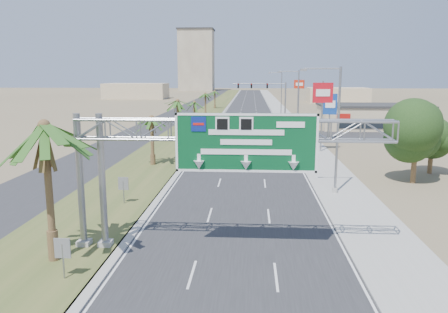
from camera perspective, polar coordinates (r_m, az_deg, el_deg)
road at (r=122.65m, az=3.25°, el=6.24°), size 12.00×300.00×0.02m
sidewalk_right at (r=122.89m, az=7.24°, el=6.20°), size 4.00×300.00×0.10m
median_grass at (r=123.11m, az=-1.44°, el=6.30°), size 7.00×300.00×0.12m
opposing_road at (r=123.92m, az=-4.69°, el=6.27°), size 8.00×300.00×0.02m
sign_gantry at (r=22.53m, az=-1.06°, el=2.13°), size 16.75×1.24×7.50m
palm_near at (r=22.73m, az=-22.44°, el=3.62°), size 5.70×5.70×8.35m
palm_row_b at (r=45.68m, az=-9.43°, el=4.86°), size 3.99×3.99×5.95m
palm_row_c at (r=61.26m, az=-6.10°, el=7.10°), size 3.99×3.99×6.75m
palm_row_d at (r=79.11m, az=-3.89°, el=7.02°), size 3.99×3.99×5.45m
palm_row_e at (r=97.92m, az=-2.45°, el=8.12°), size 3.99×3.99×6.15m
palm_row_f at (r=122.80m, az=-1.22°, el=8.46°), size 3.99×3.99×5.75m
streetlight_near at (r=35.22m, az=14.29°, el=2.65°), size 3.27×0.44×10.00m
streetlight_mid at (r=64.79m, az=9.44°, el=6.35°), size 3.27×0.44×10.00m
streetlight_far at (r=100.61m, az=7.39°, el=7.88°), size 3.27×0.44×10.00m
signal_mast at (r=84.50m, az=6.64°, el=7.49°), size 10.28×0.71×8.00m
store_building at (r=81.45m, az=18.77°, el=4.88°), size 18.00×10.00×4.00m
oak_near at (r=41.14m, az=23.86°, el=2.95°), size 4.50×4.50×6.80m
oak_far at (r=46.01m, az=25.61°, el=2.64°), size 3.50×3.50×5.60m
median_signback_a at (r=21.69m, az=-20.34°, el=-11.53°), size 0.75×0.08×2.08m
median_signback_b at (r=32.64m, az=-13.01°, el=-3.71°), size 0.75×0.08×2.08m
tower_distant at (r=264.44m, az=-3.61°, el=12.38°), size 20.00×16.00×35.00m
building_distant_left at (r=178.37m, az=-11.40°, el=8.39°), size 24.00×14.00×6.00m
building_distant_right at (r=155.22m, az=14.58°, el=7.76°), size 20.00×12.00×5.00m
car_left_lane at (r=46.42m, az=-4.21°, el=-0.02°), size 2.18×4.93×1.65m
car_mid_lane at (r=72.81m, az=4.16°, el=3.74°), size 1.84×4.21×1.35m
car_right_lane at (r=70.69m, az=6.20°, el=3.55°), size 3.12×5.56×1.47m
car_far at (r=91.17m, az=0.60°, el=5.15°), size 1.90×4.53×1.31m
pole_sign_red_near at (r=54.29m, az=12.76°, el=7.63°), size 2.41×0.42×8.65m
pole_sign_blue at (r=65.47m, az=13.68°, el=6.47°), size 2.02×0.68×6.89m
pole_sign_red_far at (r=94.50m, az=9.78°, el=8.87°), size 2.14×1.13×8.50m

